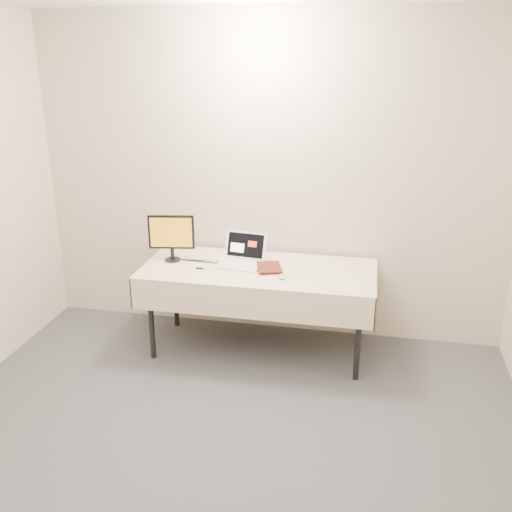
% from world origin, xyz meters
% --- Properties ---
extents(back_wall, '(4.00, 0.10, 2.70)m').
position_xyz_m(back_wall, '(0.00, 2.50, 1.35)').
color(back_wall, beige).
rests_on(back_wall, ground).
extents(table, '(1.86, 0.81, 0.74)m').
position_xyz_m(table, '(0.00, 2.05, 0.68)').
color(table, black).
rests_on(table, ground).
extents(laptop, '(0.39, 0.37, 0.23)m').
position_xyz_m(laptop, '(-0.15, 2.12, 0.80)').
color(laptop, white).
rests_on(laptop, table).
extents(monitor, '(0.38, 0.15, 0.39)m').
position_xyz_m(monitor, '(-0.73, 2.08, 0.97)').
color(monitor, black).
rests_on(monitor, table).
extents(book, '(0.19, 0.08, 0.25)m').
position_xyz_m(book, '(-0.00, 2.01, 0.86)').
color(book, maroon).
rests_on(book, table).
extents(alarm_clock, '(0.12, 0.07, 0.05)m').
position_xyz_m(alarm_clock, '(-0.08, 2.32, 0.76)').
color(alarm_clock, black).
rests_on(alarm_clock, table).
extents(clicker, '(0.08, 0.11, 0.02)m').
position_xyz_m(clicker, '(0.21, 1.87, 0.75)').
color(clicker, silver).
rests_on(clicker, table).
extents(paper_form, '(0.19, 0.33, 0.00)m').
position_xyz_m(paper_form, '(0.28, 1.99, 0.74)').
color(paper_form, '#B5E2B4').
rests_on(paper_form, table).
extents(usb_dongle, '(0.06, 0.02, 0.01)m').
position_xyz_m(usb_dongle, '(-0.46, 1.93, 0.74)').
color(usb_dongle, black).
rests_on(usb_dongle, table).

